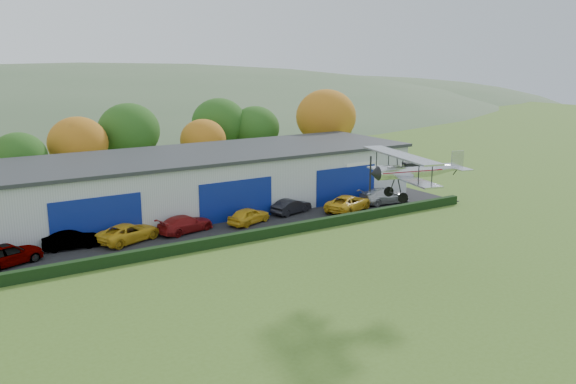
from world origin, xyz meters
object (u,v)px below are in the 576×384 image
car_3 (185,224)px  biplane (413,169)px  car_1 (71,240)px  car_4 (249,216)px  car_6 (348,203)px  car_0 (6,254)px  car_7 (384,196)px  car_5 (291,206)px  car_2 (129,232)px  hangar (207,179)px

car_3 → biplane: bearing=-166.1°
car_1 → biplane: bearing=-127.3°
car_3 → car_4: (5.60, -0.54, 0.00)m
car_6 → car_3: bearing=60.8°
car_0 → car_7: size_ratio=0.91×
car_1 → car_5: 19.38m
car_3 → car_5: 10.52m
car_2 → biplane: biplane is taller
car_5 → car_7: (9.79, -1.57, 0.09)m
biplane → car_1: bearing=148.6°
car_2 → car_6: size_ratio=0.95×
car_3 → car_0: bearing=80.1°
car_0 → car_5: size_ratio=1.16×
hangar → car_3: (-5.24, -7.04, -1.90)m
car_0 → car_7: car_0 is taller
car_7 → biplane: 20.23m
biplane → hangar: bearing=111.5°
car_3 → car_6: size_ratio=0.90×
car_0 → car_6: 28.99m
car_0 → car_1: bearing=-91.8°
car_4 → car_7: bearing=-113.7°
car_5 → car_2: bearing=76.4°
car_1 → car_4: 14.51m
hangar → car_6: 13.56m
car_2 → car_7: (24.96, -1.11, 0.05)m
car_5 → hangar: bearing=23.2°
car_3 → car_6: (15.50, -1.63, 0.05)m
car_4 → car_5: bearing=-100.3°
car_4 → biplane: bearing=170.4°
hangar → car_3: bearing=-126.7°
car_3 → car_7: 20.33m
car_4 → car_2: bearing=66.0°
biplane → car_6: bearing=79.1°
car_1 → car_5: (19.38, -0.11, -0.01)m
hangar → biplane: (3.69, -23.72, 4.39)m
car_3 → car_7: size_ratio=0.92×
car_0 → car_2: car_0 is taller
car_1 → car_4: bearing=-87.5°
hangar → car_1: size_ratio=9.77×
car_0 → car_2: 8.87m
biplane → car_2: bearing=141.9°
car_4 → hangar: bearing=-18.5°
car_4 → car_6: bearing=-117.5°
hangar → car_7: 17.25m
hangar → biplane: size_ratio=5.17×
car_1 → biplane: biplane is taller
car_2 → car_6: car_6 is taller
car_4 → biplane: (3.33, -16.14, 6.29)m
hangar → car_0: size_ratio=8.54×
car_6 → car_2: bearing=62.3°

